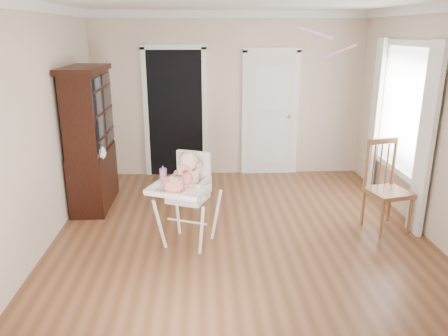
{
  "coord_description": "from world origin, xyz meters",
  "views": [
    {
      "loc": [
        -0.45,
        -4.79,
        2.39
      ],
      "look_at": [
        -0.22,
        -0.24,
        0.95
      ],
      "focal_mm": 35.0,
      "sensor_mm": 36.0,
      "label": 1
    }
  ],
  "objects_px": {
    "cake": "(173,185)",
    "sippy_cup": "(163,175)",
    "high_chair": "(188,189)",
    "china_cabinet": "(91,139)",
    "dining_chair": "(387,189)"
  },
  "relations": [
    {
      "from": "cake",
      "to": "sippy_cup",
      "type": "bearing_deg",
      "value": 114.0
    },
    {
      "from": "high_chair",
      "to": "sippy_cup",
      "type": "relative_size",
      "value": 5.6
    },
    {
      "from": "china_cabinet",
      "to": "dining_chair",
      "type": "xyz_separation_m",
      "value": [
        3.8,
        -0.96,
        -0.45
      ]
    },
    {
      "from": "cake",
      "to": "china_cabinet",
      "type": "height_order",
      "value": "china_cabinet"
    },
    {
      "from": "high_chair",
      "to": "china_cabinet",
      "type": "xyz_separation_m",
      "value": [
        -1.36,
        1.26,
        0.3
      ]
    },
    {
      "from": "dining_chair",
      "to": "cake",
      "type": "bearing_deg",
      "value": 178.31
    },
    {
      "from": "cake",
      "to": "dining_chair",
      "type": "height_order",
      "value": "dining_chair"
    },
    {
      "from": "china_cabinet",
      "to": "dining_chair",
      "type": "relative_size",
      "value": 1.73
    },
    {
      "from": "high_chair",
      "to": "cake",
      "type": "xyz_separation_m",
      "value": [
        -0.14,
        -0.26,
        0.15
      ]
    },
    {
      "from": "cake",
      "to": "dining_chair",
      "type": "xyz_separation_m",
      "value": [
        2.58,
        0.56,
        -0.3
      ]
    },
    {
      "from": "high_chair",
      "to": "sippy_cup",
      "type": "distance_m",
      "value": 0.32
    },
    {
      "from": "cake",
      "to": "sippy_cup",
      "type": "distance_m",
      "value": 0.31
    },
    {
      "from": "cake",
      "to": "sippy_cup",
      "type": "relative_size",
      "value": 1.42
    },
    {
      "from": "sippy_cup",
      "to": "dining_chair",
      "type": "xyz_separation_m",
      "value": [
        2.71,
        0.28,
        -0.32
      ]
    },
    {
      "from": "china_cabinet",
      "to": "sippy_cup",
      "type": "bearing_deg",
      "value": -48.66
    }
  ]
}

